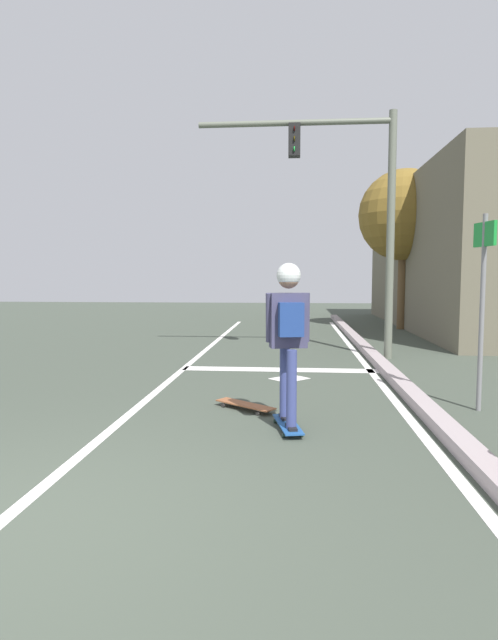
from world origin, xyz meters
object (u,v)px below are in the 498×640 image
object	(u,v)px
roadside_tree	(404,216)
traffic_signal_mast	(348,190)
skater	(289,321)
spare_skateboard	(245,405)
skateboard	(288,424)
street_sign_post	(483,284)

from	to	relation	value
roadside_tree	traffic_signal_mast	bearing A→B (deg)	-111.22
traffic_signal_mast	skater	bearing A→B (deg)	-102.43
spare_skateboard	skater	bearing A→B (deg)	-56.25
roadside_tree	spare_skateboard	bearing A→B (deg)	-111.20
skateboard	spare_skateboard	distance (m)	0.98
spare_skateboard	traffic_signal_mast	size ratio (longest dim) A/B	0.16
street_sign_post	skateboard	bearing A→B (deg)	-156.75
roadside_tree	street_sign_post	bearing A→B (deg)	-96.36
skateboard	traffic_signal_mast	distance (m)	6.29
skateboard	spare_skateboard	bearing A→B (deg)	124.08
skateboard	skater	bearing A→B (deg)	-78.32
traffic_signal_mast	street_sign_post	bearing A→B (deg)	-73.39
traffic_signal_mast	roadside_tree	world-z (taller)	roadside_tree
skateboard	spare_skateboard	size ratio (longest dim) A/B	1.03
spare_skateboard	street_sign_post	bearing A→B (deg)	4.25
skater	spare_skateboard	distance (m)	1.51
skater	traffic_signal_mast	distance (m)	5.78
spare_skateboard	street_sign_post	world-z (taller)	street_sign_post
roadside_tree	skateboard	bearing A→B (deg)	-107.33
skateboard	traffic_signal_mast	bearing A→B (deg)	77.51
traffic_signal_mast	roadside_tree	distance (m)	6.61
traffic_signal_mast	roadside_tree	bearing A→B (deg)	68.78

